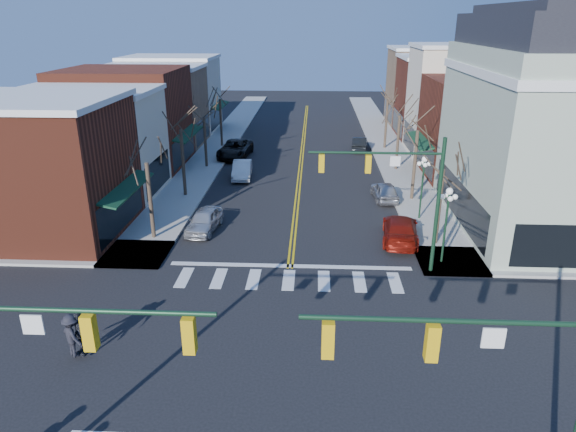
# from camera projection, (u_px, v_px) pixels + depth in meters

# --- Properties ---
(ground) EXTENTS (160.00, 160.00, 0.00)m
(ground) POSITION_uv_depth(u_px,v_px,m) (281.00, 354.00, 20.40)
(ground) COLOR black
(ground) RESTS_ON ground
(sidewalk_left) EXTENTS (3.50, 70.00, 0.15)m
(sidewalk_left) POSITION_uv_depth(u_px,v_px,m) (184.00, 191.00, 39.43)
(sidewalk_left) COLOR #9E9B93
(sidewalk_left) RESTS_ON ground
(sidewalk_right) EXTENTS (3.50, 70.00, 0.15)m
(sidewalk_right) POSITION_uv_depth(u_px,v_px,m) (414.00, 195.00, 38.59)
(sidewalk_right) COLOR #9E9B93
(sidewalk_right) RESTS_ON ground
(bldg_left_brick_a) EXTENTS (10.00, 8.50, 8.00)m
(bldg_left_brick_a) POSITION_uv_depth(u_px,v_px,m) (35.00, 170.00, 30.65)
(bldg_left_brick_a) COLOR maroon
(bldg_left_brick_a) RESTS_ON ground
(bldg_left_stucco_a) EXTENTS (10.00, 7.00, 7.50)m
(bldg_left_stucco_a) POSITION_uv_depth(u_px,v_px,m) (89.00, 145.00, 37.97)
(bldg_left_stucco_a) COLOR beige
(bldg_left_stucco_a) RESTS_ON ground
(bldg_left_brick_b) EXTENTS (10.00, 9.00, 8.50)m
(bldg_left_brick_b) POSITION_uv_depth(u_px,v_px,m) (126.00, 118.00, 45.24)
(bldg_left_brick_b) COLOR maroon
(bldg_left_brick_b) RESTS_ON ground
(bldg_left_tan) EXTENTS (10.00, 7.50, 7.80)m
(bldg_left_tan) POSITION_uv_depth(u_px,v_px,m) (154.00, 107.00, 53.06)
(bldg_left_tan) COLOR #9E7957
(bldg_left_tan) RESTS_ON ground
(bldg_left_stucco_b) EXTENTS (10.00, 8.00, 8.20)m
(bldg_left_stucco_b) POSITION_uv_depth(u_px,v_px,m) (173.00, 95.00, 60.21)
(bldg_left_stucco_b) COLOR beige
(bldg_left_stucco_b) RESTS_ON ground
(bldg_right_brick_a) EXTENTS (10.00, 8.50, 8.00)m
(bldg_right_brick_a) POSITION_uv_depth(u_px,v_px,m) (488.00, 129.00, 42.22)
(bldg_right_brick_a) COLOR maroon
(bldg_right_brick_a) RESTS_ON ground
(bldg_right_stucco) EXTENTS (10.00, 7.00, 10.00)m
(bldg_right_stucco) POSITION_uv_depth(u_px,v_px,m) (464.00, 102.00, 49.08)
(bldg_right_stucco) COLOR beige
(bldg_right_stucco) RESTS_ON ground
(bldg_right_brick_b) EXTENTS (10.00, 8.00, 8.50)m
(bldg_right_brick_b) POSITION_uv_depth(u_px,v_px,m) (445.00, 99.00, 56.34)
(bldg_right_brick_b) COLOR maroon
(bldg_right_brick_b) RESTS_ON ground
(bldg_right_tan) EXTENTS (10.00, 8.00, 9.00)m
(bldg_right_tan) POSITION_uv_depth(u_px,v_px,m) (430.00, 87.00, 63.71)
(bldg_right_tan) COLOR #9E7957
(bldg_right_tan) RESTS_ON ground
(victorian_corner) EXTENTS (12.25, 14.25, 13.30)m
(victorian_corner) POSITION_uv_depth(u_px,v_px,m) (570.00, 122.00, 30.73)
(victorian_corner) COLOR #A3B19A
(victorian_corner) RESTS_ON ground
(traffic_mast_near_left) EXTENTS (6.60, 0.28, 7.20)m
(traffic_mast_near_left) POSITION_uv_depth(u_px,v_px,m) (25.00, 371.00, 12.07)
(traffic_mast_near_left) COLOR #14331E
(traffic_mast_near_left) RESTS_ON ground
(traffic_mast_near_right) EXTENTS (6.60, 0.28, 7.20)m
(traffic_mast_near_right) POSITION_uv_depth(u_px,v_px,m) (504.00, 387.00, 11.54)
(traffic_mast_near_right) COLOR #14331E
(traffic_mast_near_right) RESTS_ON ground
(traffic_mast_far_right) EXTENTS (6.60, 0.28, 7.20)m
(traffic_mast_far_right) POSITION_uv_depth(u_px,v_px,m) (402.00, 187.00, 25.34)
(traffic_mast_far_right) COLOR #14331E
(traffic_mast_far_right) RESTS_ON ground
(lamppost_corner) EXTENTS (0.36, 0.36, 4.33)m
(lamppost_corner) POSITION_uv_depth(u_px,v_px,m) (447.00, 213.00, 26.86)
(lamppost_corner) COLOR #14331E
(lamppost_corner) RESTS_ON ground
(lamppost_midblock) EXTENTS (0.36, 0.36, 4.33)m
(lamppost_midblock) POSITION_uv_depth(u_px,v_px,m) (423.00, 177.00, 32.92)
(lamppost_midblock) COLOR #14331E
(lamppost_midblock) RESTS_ON ground
(tree_left_a) EXTENTS (0.24, 0.24, 4.76)m
(tree_left_a) POSITION_uv_depth(u_px,v_px,m) (151.00, 202.00, 30.20)
(tree_left_a) COLOR #382B21
(tree_left_a) RESTS_ON ground
(tree_left_b) EXTENTS (0.24, 0.24, 5.04)m
(tree_left_b) POSITION_uv_depth(u_px,v_px,m) (183.00, 164.00, 37.60)
(tree_left_b) COLOR #382B21
(tree_left_b) RESTS_ON ground
(tree_left_c) EXTENTS (0.24, 0.24, 4.55)m
(tree_left_c) POSITION_uv_depth(u_px,v_px,m) (205.00, 143.00, 45.15)
(tree_left_c) COLOR #382B21
(tree_left_c) RESTS_ON ground
(tree_left_d) EXTENTS (0.24, 0.24, 4.90)m
(tree_left_d) POSITION_uv_depth(u_px,v_px,m) (221.00, 123.00, 52.54)
(tree_left_d) COLOR #382B21
(tree_left_d) RESTS_ON ground
(tree_right_a) EXTENTS (0.24, 0.24, 4.62)m
(tree_right_a) POSITION_uv_depth(u_px,v_px,m) (439.00, 208.00, 29.42)
(tree_right_a) COLOR #382B21
(tree_right_a) RESTS_ON ground
(tree_right_b) EXTENTS (0.24, 0.24, 5.18)m
(tree_right_b) POSITION_uv_depth(u_px,v_px,m) (414.00, 166.00, 36.77)
(tree_right_b) COLOR #382B21
(tree_right_b) RESTS_ON ground
(tree_right_c) EXTENTS (0.24, 0.24, 4.83)m
(tree_right_c) POSITION_uv_depth(u_px,v_px,m) (398.00, 143.00, 44.29)
(tree_right_c) COLOR #382B21
(tree_right_c) RESTS_ON ground
(tree_right_d) EXTENTS (0.24, 0.24, 4.97)m
(tree_right_d) POSITION_uv_depth(u_px,v_px,m) (386.00, 125.00, 51.72)
(tree_right_d) COLOR #382B21
(tree_right_d) RESTS_ON ground
(car_left_near) EXTENTS (2.07, 4.17, 1.37)m
(car_left_near) POSITION_uv_depth(u_px,v_px,m) (204.00, 220.00, 32.06)
(car_left_near) COLOR silver
(car_left_near) RESTS_ON ground
(car_left_mid) EXTENTS (1.79, 4.34, 1.40)m
(car_left_mid) POSITION_uv_depth(u_px,v_px,m) (242.00, 170.00, 42.78)
(car_left_mid) COLOR silver
(car_left_mid) RESTS_ON ground
(car_left_far) EXTENTS (3.09, 5.99, 1.62)m
(car_left_far) POSITION_uv_depth(u_px,v_px,m) (235.00, 149.00, 49.16)
(car_left_far) COLOR black
(car_left_far) RESTS_ON ground
(car_right_near) EXTENTS (2.67, 5.25, 1.46)m
(car_right_near) POSITION_uv_depth(u_px,v_px,m) (400.00, 229.00, 30.57)
(car_right_near) COLOR maroon
(car_right_near) RESTS_ON ground
(car_right_mid) EXTENTS (1.89, 4.05, 1.34)m
(car_right_mid) POSITION_uv_depth(u_px,v_px,m) (384.00, 191.00, 37.59)
(car_right_mid) COLOR #B0B0B5
(car_right_mid) RESTS_ON ground
(car_right_far) EXTENTS (1.85, 4.16, 1.33)m
(car_right_far) POSITION_uv_depth(u_px,v_px,m) (360.00, 144.00, 51.86)
(car_right_far) COLOR black
(car_right_far) RESTS_ON ground
(pedestrian_dark_a) EXTENTS (1.19, 0.86, 1.88)m
(pedestrian_dark_a) POSITION_uv_depth(u_px,v_px,m) (80.00, 333.00, 19.88)
(pedestrian_dark_a) COLOR #21232A
(pedestrian_dark_a) RESTS_ON sidewalk_left
(pedestrian_dark_b) EXTENTS (1.34, 1.25, 1.81)m
(pedestrian_dark_b) POSITION_uv_depth(u_px,v_px,m) (72.00, 335.00, 19.77)
(pedestrian_dark_b) COLOR black
(pedestrian_dark_b) RESTS_ON sidewalk_left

